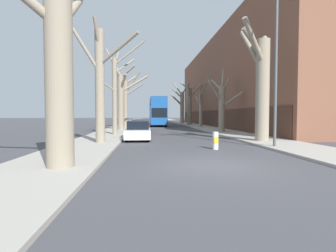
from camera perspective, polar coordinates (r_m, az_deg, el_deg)
The scene contains 20 objects.
ground_plane at distance 9.67m, azimuth 9.93°, elevation -8.53°, with size 300.00×300.00×0.00m, color #424247.
sidewalk_left at distance 59.30m, azimuth -8.12°, elevation 0.71°, with size 3.47×120.00×0.12m, color #A39E93.
sidewalk_right at distance 59.77m, azimuth 3.03°, elevation 0.74°, with size 3.47×120.00×0.12m, color #A39E93.
building_facade_right at distance 44.35m, azimuth 15.02°, elevation 8.64°, with size 10.08×49.98×13.39m.
street_tree_left_0 at distance 9.58m, azimuth -22.52°, elevation 15.26°, with size 4.57×3.84×9.60m.
street_tree_left_1 at distance 16.83m, azimuth -14.57°, elevation 9.16°, with size 4.04×1.78×7.61m.
street_tree_left_2 at distance 23.94m, azimuth -11.35°, elevation 7.60°, with size 4.23×3.15×8.47m.
street_tree_left_3 at distance 31.26m, azimuth -10.03°, elevation 5.87°, with size 4.16×2.37×7.85m.
street_tree_left_4 at distance 38.77m, azimuth -9.14°, elevation 5.70°, with size 4.46×2.59×9.24m.
street_tree_right_0 at distance 18.49m, azimuth 19.64°, elevation 8.69°, with size 3.00×3.47×7.65m.
street_tree_right_1 at distance 27.72m, azimuth 11.69°, elevation 4.78°, with size 3.78×3.40×6.93m.
street_tree_right_2 at distance 37.16m, azimuth 7.17°, elevation 4.00°, with size 1.51×3.47×7.36m.
street_tree_right_3 at distance 46.54m, azimuth 4.75°, elevation 4.77°, with size 4.22×3.29×7.81m.
street_tree_right_4 at distance 55.46m, azimuth 2.88°, elevation 4.63°, with size 3.86×3.50×8.83m.
double_decker_bus at distance 43.87m, azimuth -2.29°, elevation 3.42°, with size 2.55×11.49×4.57m.
parked_car_0 at distance 19.35m, azimuth -6.51°, elevation -1.06°, with size 1.76×4.31×1.39m.
parked_car_1 at distance 25.80m, azimuth -6.11°, elevation -0.19°, with size 1.82×4.39×1.37m.
parked_car_2 at distance 31.69m, azimuth -5.88°, elevation 0.25°, with size 1.75×3.94×1.31m.
lamp_post at distance 15.58m, azimuth 22.11°, elevation 12.42°, with size 1.40×0.20×8.23m.
traffic_bollard at distance 14.15m, azimuth 10.31°, elevation -3.14°, with size 0.30×0.31×0.93m.
Camera 1 is at (-2.44, -9.17, 1.84)m, focal length 28.00 mm.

